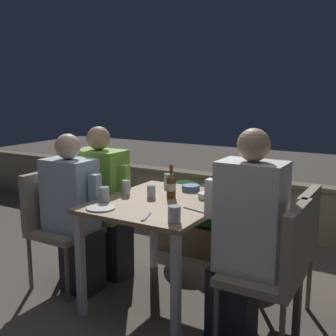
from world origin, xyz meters
name	(u,v)px	position (x,y,z in m)	size (l,w,h in m)	color
ground_plane	(163,300)	(0.00, 0.00, 0.00)	(16.00, 16.00, 0.00)	#665B51
parapet_wall	(247,204)	(0.00, 1.76, 0.30)	(9.00, 0.18, 0.59)	gray
dining_table	(163,214)	(0.00, 0.00, 0.66)	(0.84, 1.02, 0.76)	#937556
planter_hedge	(210,215)	(-0.08, 0.99, 0.38)	(0.98, 0.47, 0.68)	brown
chair_left_near	(55,217)	(-0.88, -0.17, 0.55)	(0.45, 0.45, 0.90)	gray
person_blue_shirt	(74,213)	(-0.68, -0.17, 0.61)	(0.48, 0.26, 1.21)	#282833
chair_left_far	(85,207)	(-0.86, 0.15, 0.55)	(0.45, 0.45, 0.90)	gray
person_green_blouse	(104,202)	(-0.66, 0.15, 0.62)	(0.50, 0.26, 1.24)	#282833
chair_right_near	(277,264)	(0.88, -0.18, 0.55)	(0.45, 0.45, 0.90)	gray
person_white_polo	(245,238)	(0.68, -0.18, 0.67)	(0.48, 0.26, 1.32)	#282833
chair_right_far	(291,242)	(0.86, 0.21, 0.55)	(0.45, 0.45, 0.90)	gray
beer_bottle	(171,185)	(0.02, 0.09, 0.85)	(0.07, 0.07, 0.24)	brown
plate_0	(101,208)	(-0.24, -0.38, 0.76)	(0.19, 0.19, 0.01)	silver
bowl_0	(206,195)	(0.24, 0.20, 0.78)	(0.12, 0.12, 0.04)	silver
bowl_1	(191,187)	(0.04, 0.36, 0.78)	(0.14, 0.14, 0.04)	#4C709E
glass_cup_0	(104,195)	(-0.33, -0.24, 0.81)	(0.07, 0.07, 0.11)	silver
glass_cup_1	(151,191)	(-0.11, 0.03, 0.80)	(0.06, 0.06, 0.09)	silver
glass_cup_2	(174,214)	(0.32, -0.39, 0.81)	(0.08, 0.08, 0.10)	silver
glass_cup_3	(169,180)	(-0.17, 0.38, 0.81)	(0.08, 0.08, 0.11)	silver
glass_cup_4	(126,188)	(-0.32, 0.01, 0.81)	(0.06, 0.06, 0.11)	silver
fork_0	(194,210)	(0.30, -0.11, 0.76)	(0.17, 0.06, 0.01)	silver
fork_1	(146,216)	(0.12, -0.39, 0.76)	(0.07, 0.17, 0.01)	silver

